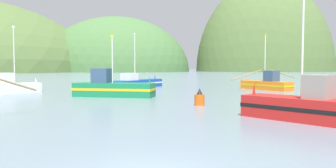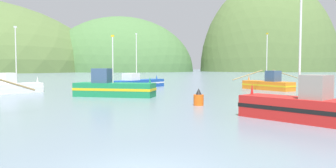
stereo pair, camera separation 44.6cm
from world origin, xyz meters
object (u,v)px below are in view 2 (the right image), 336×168
Objects in this scene: fishing_boat_red at (302,107)px; fishing_boat_white at (14,87)px; fishing_boat_green at (113,88)px; fishing_boat_orange at (268,84)px; channel_buoy at (199,98)px; fishing_boat_blue at (138,83)px.

fishing_boat_red is 1.01× the size of fishing_boat_white.
fishing_boat_orange is at bearing 39.12° from fishing_boat_green.
fishing_boat_red is (13.91, -14.02, -0.08)m from fishing_boat_green.
fishing_boat_orange is at bearing -55.35° from fishing_boat_red.
channel_buoy is at bearing -30.51° from fishing_boat_green.
fishing_boat_green is 1.10× the size of fishing_boat_red.
fishing_boat_green is 20.81m from fishing_boat_orange.
fishing_boat_blue is at bearing -14.98° from fishing_boat_white.
fishing_boat_red is at bearing 135.26° from fishing_boat_orange.
fishing_boat_blue is at bearing 97.23° from fishing_boat_green.
fishing_boat_red is 8.92m from channel_buoy.
channel_buoy is at bearing -129.44° from fishing_boat_blue.
fishing_boat_green is at bearing -0.93° from fishing_boat_red.
fishing_boat_green is 1.11× the size of fishing_boat_white.
fishing_boat_green reaches higher than channel_buoy.
fishing_boat_orange reaches higher than fishing_boat_green.
fishing_boat_blue is 1.29× the size of fishing_boat_white.
fishing_boat_blue is 1.28× the size of fishing_boat_red.
fishing_boat_blue is 13.41m from fishing_boat_green.
fishing_boat_green is (-0.49, -13.40, 0.20)m from fishing_boat_blue.
fishing_boat_orange is 7.44× the size of channel_buoy.
fishing_boat_orange is (30.24, 7.13, 0.02)m from fishing_boat_white.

